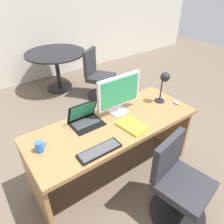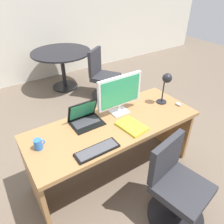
{
  "view_description": "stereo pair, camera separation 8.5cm",
  "coord_description": "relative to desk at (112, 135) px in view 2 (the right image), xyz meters",
  "views": [
    {
      "loc": [
        -1.1,
        -1.46,
        2.12
      ],
      "look_at": [
        0.0,
        0.04,
        0.88
      ],
      "focal_mm": 34.46,
      "sensor_mm": 36.0,
      "label": 1
    },
    {
      "loc": [
        -1.03,
        -1.51,
        2.12
      ],
      "look_at": [
        0.0,
        0.04,
        0.88
      ],
      "focal_mm": 34.46,
      "sensor_mm": 36.0,
      "label": 2
    }
  ],
  "objects": [
    {
      "name": "ground",
      "position": [
        0.0,
        1.45,
        -0.56
      ],
      "size": [
        12.0,
        12.0,
        0.0
      ],
      "primitive_type": "plane",
      "color": "#6B5B4C"
    },
    {
      "name": "back_wall",
      "position": [
        0.0,
        3.2,
        0.84
      ],
      "size": [
        10.0,
        0.1,
        2.8
      ],
      "primitive_type": "cube",
      "color": "silver",
      "rests_on": "ground"
    },
    {
      "name": "desk",
      "position": [
        0.0,
        0.0,
        0.0
      ],
      "size": [
        1.86,
        0.74,
        0.76
      ],
      "color": "#9E7042",
      "rests_on": "ground"
    },
    {
      "name": "monitor",
      "position": [
        0.17,
        0.09,
        0.45
      ],
      "size": [
        0.54,
        0.16,
        0.44
      ],
      "color": "silver",
      "rests_on": "desk"
    },
    {
      "name": "laptop",
      "position": [
        -0.24,
        0.15,
        0.27
      ],
      "size": [
        0.33,
        0.27,
        0.24
      ],
      "color": "black",
      "rests_on": "desk"
    },
    {
      "name": "keyboard",
      "position": [
        -0.36,
        -0.31,
        0.21
      ],
      "size": [
        0.41,
        0.14,
        0.02
      ],
      "color": "black",
      "rests_on": "desk"
    },
    {
      "name": "mouse",
      "position": [
        0.84,
        -0.18,
        0.22
      ],
      "size": [
        0.04,
        0.07,
        0.03
      ],
      "color": "silver",
      "rests_on": "desk"
    },
    {
      "name": "desk_lamp",
      "position": [
        0.72,
        -0.04,
        0.48
      ],
      "size": [
        0.12,
        0.14,
        0.39
      ],
      "color": "black",
      "rests_on": "desk"
    },
    {
      "name": "book",
      "position": [
        0.11,
        -0.21,
        0.21
      ],
      "size": [
        0.24,
        0.32,
        0.03
      ],
      "color": "yellow",
      "rests_on": "desk"
    },
    {
      "name": "coffee_mug",
      "position": [
        -0.78,
        0.01,
        0.25
      ],
      "size": [
        0.1,
        0.07,
        0.1
      ],
      "color": "blue",
      "rests_on": "desk"
    },
    {
      "name": "office_chair",
      "position": [
        0.19,
        -0.82,
        -0.19
      ],
      "size": [
        0.56,
        0.56,
        0.89
      ],
      "color": "black",
      "rests_on": "ground"
    },
    {
      "name": "meeting_table",
      "position": [
        0.43,
        2.44,
        0.03
      ],
      "size": [
        1.16,
        1.16,
        0.78
      ],
      "color": "black",
      "rests_on": "ground"
    },
    {
      "name": "meeting_chair_near",
      "position": [
        0.93,
        1.71,
        -0.2
      ],
      "size": [
        0.64,
        0.65,
        0.91
      ],
      "color": "black",
      "rests_on": "ground"
    }
  ]
}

